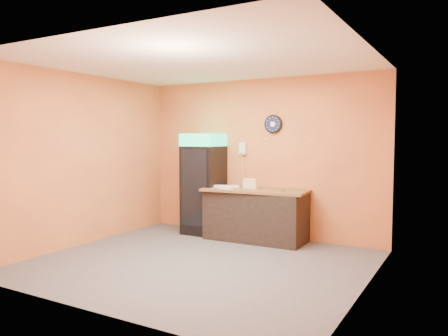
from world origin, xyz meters
The scene contains 15 objects.
floor centered at (0.00, 0.00, 0.00)m, with size 4.50×4.50×0.00m, color #47474C.
back_wall centered at (0.00, 2.00, 1.40)m, with size 4.50×0.02×2.80m, color #D6853C.
left_wall centered at (-2.25, 0.00, 1.40)m, with size 0.02×4.00×2.80m, color #D6853C.
right_wall centered at (2.25, 0.00, 1.40)m, with size 0.02×4.00×2.80m, color #D6853C.
ceiling centered at (0.00, 0.00, 2.80)m, with size 4.50×4.00×0.02m, color white.
beverage_cooler centered at (-0.98, 1.61, 0.90)m, with size 0.65×0.67×1.83m.
prep_counter centered at (0.10, 1.62, 0.42)m, with size 1.69×0.75×0.85m, color black.
wall_clock centered at (0.26, 1.97, 2.00)m, with size 0.32×0.06×0.32m.
wall_phone centered at (-0.33, 1.95, 1.57)m, with size 0.12×0.10×0.21m.
butcher_paper centered at (0.10, 1.62, 0.87)m, with size 1.78×0.83×0.04m, color brown.
sub_roll_stack centered at (0.01, 1.60, 0.97)m, with size 0.28×0.13×0.17m.
wrapped_sandwich_left centered at (-0.54, 1.53, 0.91)m, with size 0.26×0.10×0.04m, color silver.
wrapped_sandwich_mid centered at (-0.35, 1.36, 0.91)m, with size 0.28×0.11×0.04m, color silver.
wrapped_sandwich_right centered at (-0.36, 1.59, 0.91)m, with size 0.27×0.11×0.04m, color silver.
kitchen_tool centered at (-0.02, 1.71, 0.92)m, with size 0.07×0.07×0.07m, color silver.
Camera 1 is at (3.29, -5.08, 1.76)m, focal length 35.00 mm.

